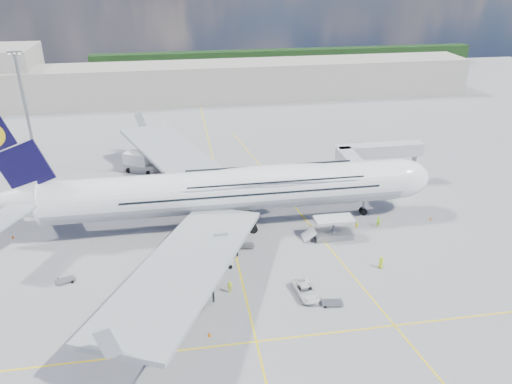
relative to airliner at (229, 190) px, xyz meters
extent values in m
plane|color=gray|center=(-0.26, -10.00, -6.87)|extent=(300.00, 300.00, 0.00)
cube|color=yellow|center=(-0.26, -10.00, -6.86)|extent=(0.25, 220.00, 0.01)
cube|color=yellow|center=(-0.26, -30.00, -6.86)|extent=(120.00, 0.25, 0.01)
cube|color=yellow|center=(13.74, 0.00, -6.86)|extent=(14.16, 99.06, 0.01)
cylinder|color=white|center=(-0.26, 0.00, -0.07)|extent=(62.00, 7.20, 7.20)
cylinder|color=#9EA0A5|center=(-0.26, 0.00, -0.22)|extent=(60.76, 7.13, 7.13)
ellipsoid|color=white|center=(7.74, 0.00, 1.91)|extent=(36.00, 6.84, 3.76)
ellipsoid|color=white|center=(30.74, 0.00, -0.07)|extent=(11.52, 7.20, 7.20)
ellipsoid|color=black|center=(33.98, 0.00, 0.53)|extent=(3.84, 4.16, 1.44)
cone|color=white|center=(-35.76, 0.00, 0.73)|extent=(10.00, 6.84, 6.84)
cube|color=black|center=(-33.76, 0.00, 9.53)|extent=(11.02, 0.46, 14.61)
cube|color=#999EA3|center=(-8.26, 20.00, -1.27)|extent=(25.49, 39.15, 3.35)
cube|color=#999EA3|center=(-8.26, -20.00, -1.27)|extent=(25.49, 39.15, 3.35)
cylinder|color=#B7BABF|center=(-3.26, 12.50, -3.67)|extent=(5.20, 3.50, 3.50)
cylinder|color=#B7BABF|center=(-7.76, 23.00, -3.67)|extent=(5.20, 3.50, 3.50)
cylinder|color=#B7BABF|center=(-3.26, -12.50, -3.67)|extent=(5.20, 3.50, 3.50)
cylinder|color=#B7BABF|center=(-7.76, -23.00, -3.67)|extent=(5.20, 3.50, 3.50)
cylinder|color=gray|center=(24.74, 0.00, -4.67)|extent=(0.44, 0.44, 3.80)
cylinder|color=black|center=(24.74, 0.00, -6.22)|extent=(1.30, 0.90, 1.30)
cylinder|color=gray|center=(-0.26, 0.00, -4.67)|extent=(0.56, 0.56, 3.80)
cylinder|color=black|center=(-0.26, 3.20, -6.12)|extent=(1.50, 0.90, 1.50)
cube|color=#B7B7BC|center=(24.74, 8.60, 0.23)|extent=(3.00, 10.00, 2.60)
cube|color=#B7B7BC|center=(32.74, 13.60, 0.23)|extent=(18.00, 3.00, 2.60)
cylinder|color=gray|center=(26.74, 11.60, -3.32)|extent=(0.80, 0.80, 7.10)
cylinder|color=black|center=(26.74, 11.60, -6.42)|extent=(0.90, 0.80, 0.90)
cylinder|color=gray|center=(40.74, 13.60, -3.32)|extent=(1.00, 1.00, 7.10)
cube|color=gray|center=(40.74, 13.60, -6.47)|extent=(2.00, 2.00, 0.80)
cylinder|color=#B7B7BC|center=(24.74, 4.80, 0.23)|extent=(3.60, 3.60, 2.80)
cube|color=silver|center=(16.74, -7.10, -3.37)|extent=(6.50, 3.20, 0.35)
cube|color=gray|center=(16.74, -7.10, -6.32)|extent=(6.50, 3.20, 1.10)
cube|color=gray|center=(16.74, -7.10, -4.82)|extent=(0.22, 1.99, 3.00)
cylinder|color=black|center=(14.14, -8.30, -6.52)|extent=(0.70, 0.30, 0.70)
cube|color=silver|center=(12.54, -7.10, -5.87)|extent=(2.16, 2.60, 1.60)
cylinder|color=gray|center=(-40.26, 35.00, 5.63)|extent=(0.70, 0.70, 25.00)
cube|color=gray|center=(-40.26, 35.00, 18.33)|extent=(3.00, 0.40, 0.60)
cube|color=#B2AD9E|center=(-0.26, 85.00, -0.87)|extent=(180.00, 16.00, 12.00)
cube|color=#193814|center=(39.74, 130.00, -2.87)|extent=(160.00, 6.00, 8.00)
cube|color=gray|center=(-17.88, -23.88, -6.47)|extent=(3.80, 2.72, 0.21)
cylinder|color=black|center=(-19.25, -24.57, -6.62)|extent=(0.50, 0.21, 0.50)
cylinder|color=black|center=(-16.51, -23.20, -6.62)|extent=(0.50, 0.21, 0.50)
cube|color=silver|center=(-17.88, -23.88, -5.55)|extent=(2.90, 2.36, 1.71)
cube|color=gray|center=(-14.12, -20.99, -6.47)|extent=(3.65, 2.30, 0.21)
cylinder|color=black|center=(-15.49, -21.68, -6.62)|extent=(0.50, 0.21, 0.50)
cylinder|color=black|center=(-12.75, -20.31, -6.62)|extent=(0.50, 0.21, 0.50)
cube|color=gray|center=(-10.57, -18.22, -6.48)|extent=(3.78, 3.02, 0.20)
cylinder|color=black|center=(-11.91, -18.89, -6.62)|extent=(0.49, 0.20, 0.49)
cylinder|color=black|center=(-9.24, -17.55, -6.62)|extent=(0.49, 0.20, 0.49)
cube|color=silver|center=(-10.57, -18.22, -5.59)|extent=(2.93, 2.55, 1.67)
cube|color=gray|center=(-25.92, -13.00, -6.55)|extent=(3.04, 2.32, 0.16)
cylinder|color=black|center=(-27.00, -13.55, -6.67)|extent=(0.40, 0.16, 0.40)
cylinder|color=black|center=(-24.83, -12.46, -6.67)|extent=(0.40, 0.16, 0.40)
cube|color=gray|center=(11.19, -24.53, -6.54)|extent=(3.00, 1.85, 0.17)
cylinder|color=black|center=(10.06, -25.10, -6.66)|extent=(0.42, 0.17, 0.42)
cylinder|color=black|center=(12.32, -23.97, -6.66)|extent=(0.42, 0.17, 0.42)
cube|color=gray|center=(1.60, -7.81, -6.53)|extent=(3.16, 2.13, 0.17)
cylinder|color=black|center=(0.44, -8.39, -6.66)|extent=(0.42, 0.17, 0.42)
cylinder|color=black|center=(2.75, -7.23, -6.66)|extent=(0.42, 0.17, 0.42)
cube|color=silver|center=(-2.62, -13.05, -6.14)|extent=(3.09, 1.77, 1.36)
cube|color=black|center=(-2.62, -13.05, -5.30)|extent=(1.22, 1.39, 0.52)
cylinder|color=black|center=(-3.67, -13.63, -6.53)|extent=(0.67, 0.26, 0.67)
cylinder|color=black|center=(-1.58, -12.48, -6.53)|extent=(0.67, 0.26, 0.67)
cube|color=gray|center=(-7.96, 11.15, -5.83)|extent=(7.16, 4.70, 2.07)
cube|color=silver|center=(-8.68, 11.15, -3.87)|extent=(5.55, 4.17, 2.27)
cube|color=silver|center=(-5.38, 11.15, -4.90)|extent=(2.58, 2.88, 1.65)
cube|color=black|center=(-4.65, 11.15, -4.70)|extent=(0.88, 1.99, 0.93)
cylinder|color=black|center=(-5.69, 9.97, -6.30)|extent=(1.14, 0.36, 1.14)
cylinder|color=black|center=(-10.23, 12.34, -6.30)|extent=(1.14, 0.36, 1.14)
cube|color=orange|center=(-8.68, 11.15, -4.59)|extent=(5.62, 4.24, 0.52)
cube|color=gray|center=(-16.42, 26.94, -5.73)|extent=(7.82, 5.97, 2.28)
cube|color=silver|center=(-17.22, 26.94, -3.56)|extent=(6.17, 5.13, 2.51)
cube|color=silver|center=(-13.57, 26.94, -4.70)|extent=(3.06, 3.29, 1.82)
cube|color=black|center=(-12.77, 26.94, -4.47)|extent=(1.25, 2.08, 1.03)
cylinder|color=black|center=(-13.91, 25.63, -6.24)|extent=(1.25, 0.40, 1.25)
cylinder|color=black|center=(-18.93, 28.26, -6.24)|extent=(1.25, 0.40, 1.25)
imported|color=white|center=(8.10, -21.94, -6.10)|extent=(3.27, 5.83, 1.54)
imported|color=#A1F319|center=(25.75, -4.87, -5.87)|extent=(0.79, 0.57, 2.01)
imported|color=#E9F619|center=(21.66, -5.25, -6.10)|extent=(0.94, 0.88, 1.54)
imported|color=#DBFF1A|center=(-5.37, -21.44, -5.92)|extent=(0.77, 1.20, 1.89)
imported|color=#DFF81A|center=(21.20, -17.20, -5.87)|extent=(0.99, 1.15, 2.00)
imported|color=#D2E217|center=(-2.31, -19.54, -5.98)|extent=(1.19, 0.74, 1.77)
cone|color=orange|center=(36.08, -4.03, -6.59)|extent=(0.44, 0.44, 0.56)
cube|color=orange|center=(36.08, -4.03, -6.85)|extent=(0.38, 0.38, 0.03)
cone|color=orange|center=(-1.97, 10.39, -6.57)|extent=(0.47, 0.47, 0.59)
cube|color=orange|center=(-1.97, 10.39, -6.85)|extent=(0.40, 0.40, 0.03)
cone|color=orange|center=(-17.01, 19.05, -6.63)|extent=(0.37, 0.37, 0.48)
cube|color=orange|center=(-17.01, 19.05, -6.86)|extent=(0.32, 0.32, 0.03)
cone|color=orange|center=(-7.71, -7.40, -6.62)|extent=(0.39, 0.39, 0.50)
cube|color=orange|center=(-7.71, -7.40, -6.85)|extent=(0.34, 0.34, 0.03)
cone|color=orange|center=(-5.92, -28.03, -6.55)|extent=(0.49, 0.49, 0.63)
cube|color=orange|center=(-5.92, -28.03, -6.85)|extent=(0.43, 0.43, 0.03)
cone|color=orange|center=(-36.95, 1.48, -6.58)|extent=(0.45, 0.45, 0.57)
cube|color=orange|center=(-36.95, 1.48, -6.85)|extent=(0.39, 0.39, 0.03)
camera|label=1|loc=(-8.15, -77.29, 36.58)|focal=35.00mm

